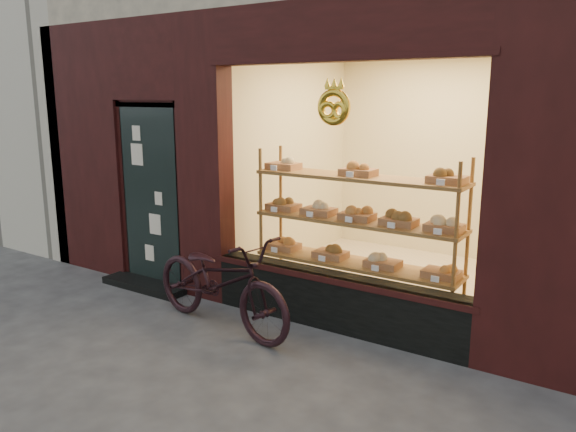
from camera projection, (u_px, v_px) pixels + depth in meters
The scene contains 3 objects.
ground at pixel (140, 412), 4.08m from camera, with size 90.00×90.00×0.00m, color #363636.
display_shelf at pixel (357, 236), 5.74m from camera, with size 2.20×0.45×1.70m.
bicycle at pixel (221, 281), 5.46m from camera, with size 0.64×1.83×0.96m, color black.
Camera 1 is at (2.92, -2.48, 2.27)m, focal length 35.00 mm.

